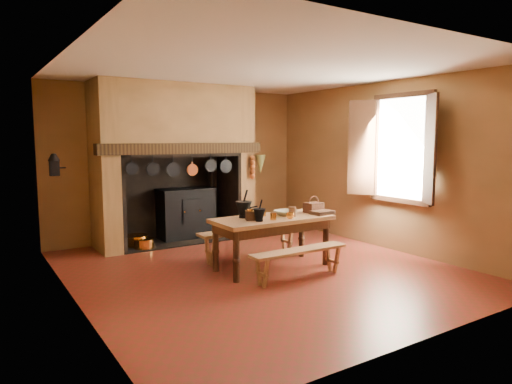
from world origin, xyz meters
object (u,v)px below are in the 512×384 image
iron_range (186,213)px  mixing_bowl (286,213)px  work_table (272,225)px  wicker_basket (314,207)px  bench_front (299,257)px  coffee_grinder (250,215)px

iron_range → mixing_bowl: 2.54m
work_table → wicker_basket: size_ratio=6.05×
iron_range → wicker_basket: size_ratio=5.64×
work_table → mixing_bowl: size_ratio=5.51×
bench_front → coffee_grinder: bearing=123.0°
work_table → bench_front: size_ratio=1.19×
coffee_grinder → mixing_bowl: 0.64m
coffee_grinder → wicker_basket: size_ratio=0.69×
iron_range → bench_front: (0.22, -3.12, -0.18)m
iron_range → mixing_bowl: bearing=-79.5°
coffee_grinder → mixing_bowl: size_ratio=0.63×
bench_front → wicker_basket: 1.11m
iron_range → coffee_grinder: 2.55m
mixing_bowl → coffee_grinder: bearing=-175.9°
work_table → wicker_basket: 0.78m
iron_range → bench_front: iron_range is taller
bench_front → coffee_grinder: size_ratio=7.36×
coffee_grinder → mixing_bowl: (0.63, 0.05, -0.04)m
work_table → coffee_grinder: size_ratio=8.73×
work_table → bench_front: bearing=-90.0°
wicker_basket → work_table: bearing=175.0°
work_table → bench_front: (0.00, -0.63, -0.32)m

